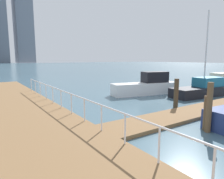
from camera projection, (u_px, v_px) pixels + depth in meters
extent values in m
plane|color=#476675|center=(69.00, 93.00, 19.10)|extent=(300.00, 300.00, 0.00)
cube|color=olive|center=(187.00, 113.00, 11.79)|extent=(12.84, 2.00, 0.18)
cylinder|color=white|center=(213.00, 171.00, 4.25)|extent=(0.06, 0.06, 1.05)
cylinder|color=white|center=(159.00, 145.00, 5.50)|extent=(0.06, 0.06, 1.05)
cylinder|color=white|center=(125.00, 129.00, 6.76)|extent=(0.06, 0.06, 1.05)
cylinder|color=white|center=(102.00, 118.00, 8.01)|extent=(0.06, 0.06, 1.05)
cylinder|color=white|center=(84.00, 110.00, 9.27)|extent=(0.06, 0.06, 1.05)
cylinder|color=white|center=(71.00, 104.00, 10.52)|extent=(0.06, 0.06, 1.05)
cylinder|color=white|center=(61.00, 99.00, 11.78)|extent=(0.06, 0.06, 1.05)
cylinder|color=white|center=(53.00, 95.00, 13.03)|extent=(0.06, 0.06, 1.05)
cylinder|color=white|center=(46.00, 92.00, 14.29)|extent=(0.06, 0.06, 1.05)
cylinder|color=white|center=(40.00, 89.00, 15.54)|extent=(0.06, 0.06, 1.05)
cylinder|color=white|center=(35.00, 87.00, 16.80)|extent=(0.06, 0.06, 1.05)
cylinder|color=white|center=(31.00, 85.00, 18.05)|extent=(0.06, 0.06, 1.05)
cylinder|color=white|center=(101.00, 105.00, 7.93)|extent=(0.06, 24.50, 0.06)
cylinder|color=#473826|center=(176.00, 93.00, 13.44)|extent=(0.31, 0.31, 1.95)
cylinder|color=brown|center=(206.00, 113.00, 9.24)|extent=(0.25, 0.25, 1.59)
cylinder|color=brown|center=(209.00, 108.00, 8.89)|extent=(0.26, 0.26, 2.25)
cube|color=white|center=(145.00, 89.00, 18.51)|extent=(6.44, 2.75, 1.08)
cube|color=black|center=(155.00, 77.00, 18.76)|extent=(2.54, 1.66, 0.99)
cube|color=black|center=(203.00, 91.00, 17.78)|extent=(6.78, 2.49, 0.82)
cube|color=#1E6B8C|center=(209.00, 82.00, 17.95)|extent=(2.84, 1.73, 0.81)
cylinder|color=silver|center=(206.00, 49.00, 17.22)|extent=(0.12, 0.12, 6.45)
cube|color=beige|center=(222.00, 77.00, 21.42)|extent=(2.35, 1.45, 0.82)
cube|color=slate|center=(22.00, 7.00, 160.04)|extent=(14.31, 12.20, 88.35)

